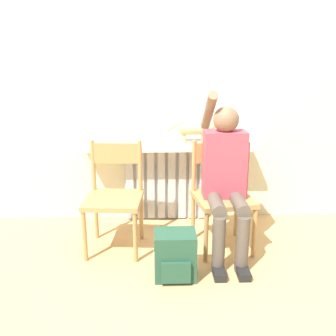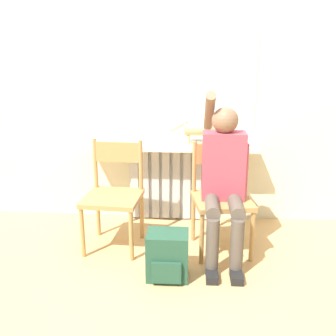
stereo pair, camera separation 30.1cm
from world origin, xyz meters
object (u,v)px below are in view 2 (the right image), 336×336
Objects in this scene: chair_right at (221,196)px; person at (224,175)px; cat at (201,130)px; backpack at (168,256)px; chair_left at (114,193)px.

person reaches higher than chair_right.
cat is at bearing 98.67° from chair_right.
chair_right is 0.70m from cat.
person is (0.01, -0.10, 0.21)m from chair_right.
backpack is (-0.24, -1.00, -0.75)m from cat.
chair_right is 0.67× the size of person.
person is at bearing -74.09° from cat.
chair_right is at bearing 94.00° from person.
person is at bearing 42.22° from backpack.
cat is (-0.18, 0.61, 0.24)m from person.
chair_right is at bearing 4.52° from chair_left.
chair_right is at bearing 49.66° from backpack.
chair_right is 1.93× the size of cat.
chair_right is 0.24m from person.
chair_left is at bearing 170.42° from chair_right.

